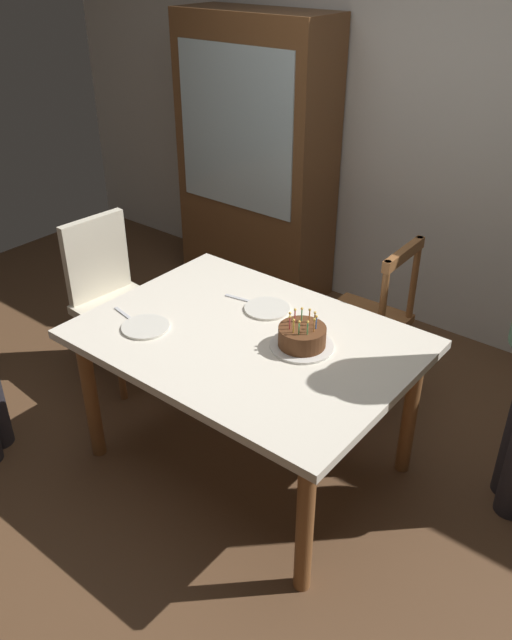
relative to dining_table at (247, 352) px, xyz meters
name	(u,v)px	position (x,y,z in m)	size (l,w,h in m)	color
ground	(248,459)	(0.00, 0.00, -0.66)	(6.40, 6.40, 0.00)	brown
back_wall	(443,128)	(0.00, 1.85, 0.64)	(6.40, 0.10, 2.60)	beige
dining_table	(247,352)	(0.00, 0.00, 0.00)	(1.47, 1.07, 0.74)	silver
birthday_cake	(302,338)	(0.24, 0.08, 0.13)	(0.28, 0.28, 0.17)	silver
plate_near_celebrant	(146,327)	(-0.40, -0.24, 0.09)	(0.22, 0.22, 0.01)	silver
plate_far_side	(267,309)	(-0.07, 0.24, 0.09)	(0.22, 0.22, 0.01)	silver
fork_near_celebrant	(125,315)	(-0.56, -0.22, 0.09)	(0.18, 0.02, 0.01)	silver
fork_far_side	(241,299)	(-0.23, 0.24, 0.09)	(0.18, 0.02, 0.01)	silver
chair_spindle_back	(366,323)	(0.14, 0.85, -0.20)	(0.45, 0.45, 0.95)	brown
chair_upholstered	(111,291)	(-1.12, 0.14, -0.12)	(0.48, 0.47, 0.95)	beige
china_cabinet	(256,160)	(-1.20, 1.56, 0.30)	(1.10, 0.45, 1.90)	brown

